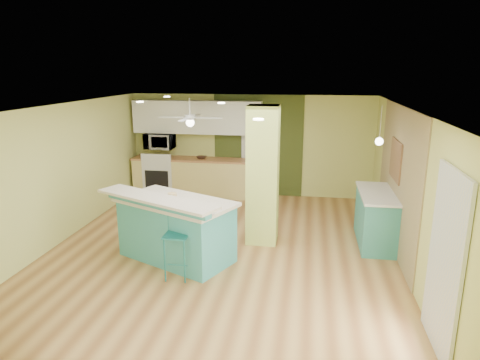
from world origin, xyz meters
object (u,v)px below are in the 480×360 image
Objects in this scene: fruit_bowl at (202,158)px; canister at (172,198)px; side_counter at (376,218)px; peninsula at (175,228)px; bar_stool at (178,231)px.

canister is at bearing -82.74° from fruit_bowl.
side_counter is at bearing 21.33° from canister.
bar_stool is at bearing -43.53° from peninsula.
bar_stool is at bearing -80.46° from fruit_bowl.
bar_stool is 4.23× the size of fruit_bowl.
peninsula reaches higher than fruit_bowl.
side_counter is 9.82× the size of canister.
peninsula is 3.75m from fruit_bowl.
canister is at bearing -67.49° from peninsula.
side_counter is at bearing 44.79° from peninsula.
bar_stool is 4.35m from fruit_bowl.
peninsula is at bearing 87.73° from canister.
canister is (0.48, -3.78, 0.13)m from fruit_bowl.
peninsula is at bearing -82.50° from fruit_bowl.
fruit_bowl reaches higher than side_counter.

